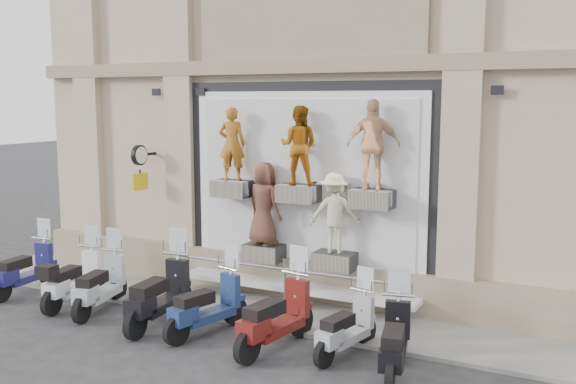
% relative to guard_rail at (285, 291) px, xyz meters
% --- Properties ---
extents(ground, '(90.00, 90.00, 0.00)m').
position_rel_guard_rail_xyz_m(ground, '(0.00, -2.00, -0.47)').
color(ground, '#29292C').
rests_on(ground, ground).
extents(sidewalk, '(16.00, 2.20, 0.08)m').
position_rel_guard_rail_xyz_m(sidewalk, '(0.00, 0.10, -0.43)').
color(sidewalk, gray).
rests_on(sidewalk, ground).
extents(building, '(14.00, 8.60, 12.00)m').
position_rel_guard_rail_xyz_m(building, '(0.00, 5.00, 5.54)').
color(building, tan).
rests_on(building, ground).
extents(shop_vitrine, '(5.60, 0.86, 4.30)m').
position_rel_guard_rail_xyz_m(shop_vitrine, '(0.08, 0.75, 1.91)').
color(shop_vitrine, black).
rests_on(shop_vitrine, ground).
extents(guard_rail, '(5.06, 0.10, 0.93)m').
position_rel_guard_rail_xyz_m(guard_rail, '(0.00, 0.00, 0.00)').
color(guard_rail, '#9EA0A5').
rests_on(guard_rail, ground).
extents(clock_sign_bracket, '(0.10, 0.80, 1.02)m').
position_rel_guard_rail_xyz_m(clock_sign_bracket, '(-3.90, 0.47, 2.34)').
color(clock_sign_bracket, black).
rests_on(clock_sign_bracket, ground).
extents(scooter_a, '(0.70, 1.94, 1.55)m').
position_rel_guard_rail_xyz_m(scooter_a, '(-5.67, -1.33, 0.31)').
color(scooter_a, '#17164F').
rests_on(scooter_a, ground).
extents(scooter_b, '(0.77, 1.97, 1.56)m').
position_rel_guard_rail_xyz_m(scooter_b, '(-4.11, -1.46, 0.31)').
color(scooter_b, silver).
rests_on(scooter_b, ground).
extents(scooter_c, '(0.98, 2.01, 1.57)m').
position_rel_guard_rail_xyz_m(scooter_c, '(-3.35, -1.52, 0.32)').
color(scooter_c, '#A2ABB0').
rests_on(scooter_c, ground).
extents(scooter_d, '(0.79, 2.17, 1.72)m').
position_rel_guard_rail_xyz_m(scooter_d, '(-1.79, -1.64, 0.40)').
color(scooter_d, black).
rests_on(scooter_d, ground).
extents(scooter_e, '(1.02, 1.99, 1.55)m').
position_rel_guard_rail_xyz_m(scooter_e, '(-0.74, -1.63, 0.31)').
color(scooter_e, navy).
rests_on(scooter_e, ground).
extents(scooter_f, '(0.93, 2.13, 1.67)m').
position_rel_guard_rail_xyz_m(scooter_f, '(0.69, -1.70, 0.37)').
color(scooter_f, '#5B130F').
rests_on(scooter_f, ground).
extents(scooter_g, '(0.84, 1.77, 1.39)m').
position_rel_guard_rail_xyz_m(scooter_g, '(1.84, -1.40, 0.23)').
color(scooter_g, '#9D9FA4').
rests_on(scooter_g, ground).
extents(scooter_h, '(0.96, 1.98, 1.54)m').
position_rel_guard_rail_xyz_m(scooter_h, '(2.78, -1.79, 0.31)').
color(scooter_h, black).
rests_on(scooter_h, ground).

